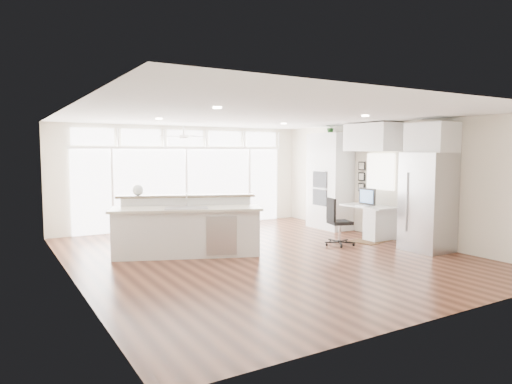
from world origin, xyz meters
TOP-DOWN VIEW (x-y plane):
  - floor at (0.00, 0.00)m, footprint 7.00×8.00m
  - ceiling at (0.00, 0.00)m, footprint 7.00×8.00m
  - wall_back at (0.00, 4.00)m, footprint 7.00×0.04m
  - wall_front at (0.00, -4.00)m, footprint 7.00×0.04m
  - wall_left at (-3.50, 0.00)m, footprint 0.04×8.00m
  - wall_right at (3.50, 0.00)m, footprint 0.04×8.00m
  - glass_wall at (0.00, 3.94)m, footprint 5.80×0.06m
  - transom_row at (0.00, 3.94)m, footprint 5.90×0.06m
  - desk_window at (3.46, 0.30)m, footprint 0.04×0.85m
  - ceiling_fan at (-0.50, 2.80)m, footprint 1.16×1.16m
  - recessed_lights at (0.00, 0.20)m, footprint 3.40×3.00m
  - oven_cabinet at (3.17, 1.80)m, footprint 0.64×1.20m
  - desk_nook at (3.13, 0.30)m, footprint 0.72×1.30m
  - upper_cabinets at (3.17, 0.30)m, footprint 0.64×1.30m
  - refrigerator at (3.11, -1.35)m, footprint 0.76×0.90m
  - fridge_cabinet at (3.17, -1.35)m, footprint 0.64×0.90m
  - framed_photos at (3.46, 0.92)m, footprint 0.06×0.22m
  - kitchen_island at (-1.29, 0.74)m, footprint 3.09×2.10m
  - rug at (2.85, -0.04)m, footprint 0.99×0.80m
  - office_chair at (1.92, -0.05)m, footprint 0.65×0.62m
  - fishbowl at (-2.01, 1.47)m, footprint 0.30×0.30m
  - monitor at (3.05, 0.30)m, footprint 0.11×0.52m
  - keyboard at (2.88, 0.30)m, footprint 0.13×0.34m
  - potted_plant at (3.17, 1.80)m, footprint 0.31×0.34m

SIDE VIEW (x-z plane):
  - floor at x=0.00m, z-range -0.02..0.00m
  - rug at x=2.85m, z-range 0.00..0.01m
  - desk_nook at x=3.13m, z-range 0.00..0.76m
  - office_chair at x=1.92m, z-range 0.00..1.02m
  - kitchen_island at x=-1.29m, z-range 0.00..1.15m
  - keyboard at x=2.88m, z-range 0.76..0.78m
  - monitor at x=3.05m, z-range 0.76..1.19m
  - refrigerator at x=3.11m, z-range 0.00..2.00m
  - glass_wall at x=0.00m, z-range 0.01..2.09m
  - oven_cabinet at x=3.17m, z-range 0.00..2.50m
  - fishbowl at x=-2.01m, z-range 1.15..1.37m
  - wall_back at x=0.00m, z-range 0.00..2.70m
  - wall_front at x=0.00m, z-range 0.00..2.70m
  - wall_left at x=-3.50m, z-range 0.00..2.70m
  - wall_right at x=3.50m, z-range 0.00..2.70m
  - framed_photos at x=3.46m, z-range 1.00..1.80m
  - desk_window at x=3.46m, z-range 1.12..1.98m
  - fridge_cabinet at x=3.17m, z-range 2.00..2.60m
  - upper_cabinets at x=3.17m, z-range 2.03..2.67m
  - transom_row at x=0.00m, z-range 2.18..2.58m
  - ceiling_fan at x=-0.50m, z-range 2.32..2.64m
  - potted_plant at x=3.17m, z-range 2.50..2.74m
  - recessed_lights at x=0.00m, z-range 2.67..2.69m
  - ceiling at x=0.00m, z-range 2.69..2.71m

